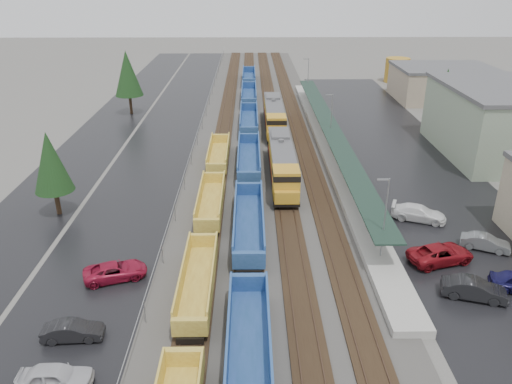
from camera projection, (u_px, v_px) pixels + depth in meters
ballast_strip at (261, 129)px, 80.22m from camera, size 20.00×160.00×0.08m
trackbed at (261, 129)px, 80.17m from camera, size 14.60×160.00×0.22m
west_parking_lot at (168, 130)px, 80.06m from camera, size 10.00×160.00×0.02m
west_road at (106, 130)px, 79.94m from camera, size 9.00×160.00×0.02m
east_commuter_lot at (396, 149)px, 71.33m from camera, size 16.00×100.00×0.02m
station_platform at (330, 145)px, 70.93m from camera, size 3.00×80.00×8.00m
chainlink_fence at (201, 123)px, 78.04m from camera, size 0.08×160.04×2.02m
distant_hills at (356, 28)px, 218.32m from camera, size 301.00×140.00×25.20m
tree_west_near at (50, 162)px, 50.22m from camera, size 3.96×3.96×9.00m
tree_west_far at (127, 73)px, 86.19m from camera, size 4.84×4.84×11.00m
tree_east at (445, 92)px, 76.10m from camera, size 4.40×4.40×10.00m
locomotive_lead at (282, 163)px, 59.85m from camera, size 2.87×18.94×4.29m
locomotive_trail at (274, 116)px, 79.03m from camera, size 2.87×18.94×4.29m
well_string_yellow at (198, 282)px, 39.16m from camera, size 2.51×71.09×2.22m
well_string_blue at (249, 159)px, 64.23m from camera, size 2.81×122.42×2.49m
storage_tank at (397, 70)px, 113.02m from camera, size 5.39×5.39×5.39m
parked_car_west_a at (55, 377)px, 30.46m from camera, size 2.00×4.62×1.55m
parked_car_west_b at (73, 331)px, 34.48m from camera, size 1.72×4.25×1.37m
parked_car_west_c at (115, 271)px, 41.28m from camera, size 3.88×5.63×1.43m
parked_car_east_a at (474, 289)px, 38.78m from camera, size 3.06×5.18×1.61m
parked_car_east_b at (441, 254)px, 43.59m from camera, size 4.21×6.35×1.62m
parked_car_east_c at (419, 213)px, 50.94m from camera, size 3.99×5.87×1.58m
parked_car_east_e at (485, 243)px, 45.60m from camera, size 3.12×4.53×1.42m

